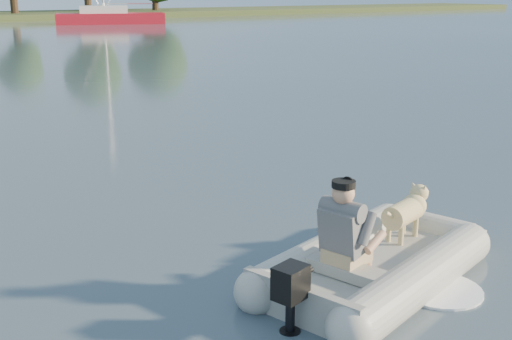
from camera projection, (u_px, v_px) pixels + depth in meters
water at (377, 285)px, 6.46m from camera, size 160.00×160.00×0.00m
dinghy at (380, 227)px, 6.55m from camera, size 5.14×4.40×1.26m
man at (343, 227)px, 6.07m from camera, size 0.78×0.72×0.97m
dog at (403, 217)px, 7.02m from camera, size 0.89×0.52×0.56m
outboard_motor at (290, 302)px, 5.52m from camera, size 0.43×0.36×0.71m
sailboat at (110, 17)px, 53.71m from camera, size 9.20×5.48×12.13m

